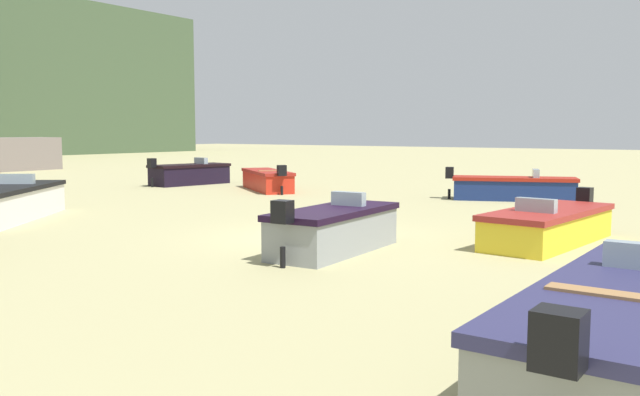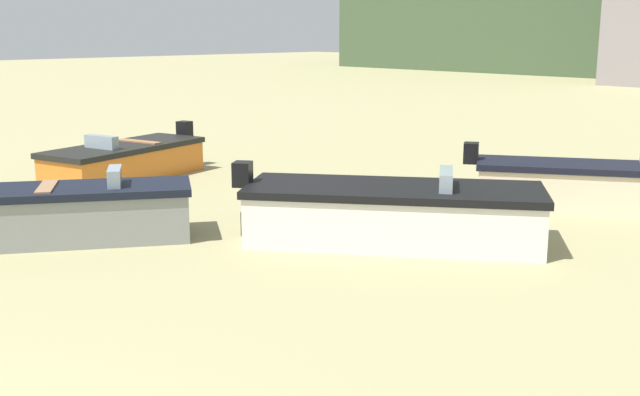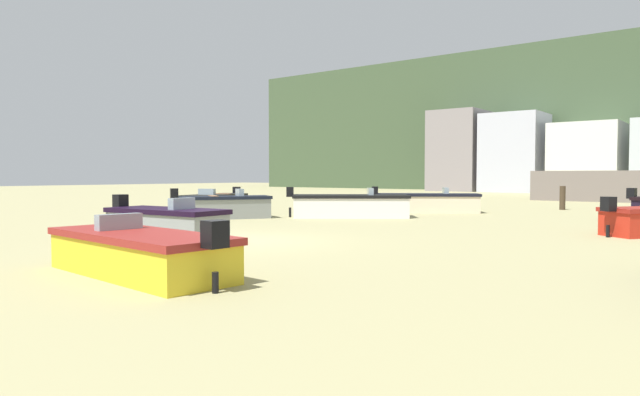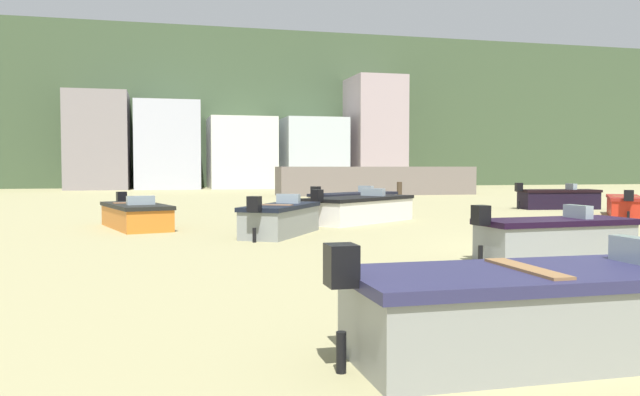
{
  "view_description": "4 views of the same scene",
  "coord_description": "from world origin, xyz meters",
  "px_view_note": "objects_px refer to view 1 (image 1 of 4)",
  "views": [
    {
      "loc": [
        -11.99,
        -8.52,
        2.39
      ],
      "look_at": [
        1.49,
        0.98,
        0.72
      ],
      "focal_mm": 37.38,
      "sensor_mm": 36.0,
      "label": 1
    },
    {
      "loc": [
        5.43,
        -0.32,
        3.33
      ],
      "look_at": [
        -3.62,
        8.28,
        0.57
      ],
      "focal_mm": 43.07,
      "sensor_mm": 36.0,
      "label": 2
    },
    {
      "loc": [
        10.53,
        -10.11,
        1.72
      ],
      "look_at": [
        -1.62,
        5.71,
        0.9
      ],
      "focal_mm": 31.52,
      "sensor_mm": 36.0,
      "label": 3
    },
    {
      "loc": [
        -9.34,
        -13.2,
        1.96
      ],
      "look_at": [
        -3.96,
        8.05,
        0.91
      ],
      "focal_mm": 36.25,
      "sensor_mm": 36.0,
      "label": 4
    }
  ],
  "objects_px": {
    "boat_grey_2": "(334,229)",
    "boat_navy_8": "(513,188)",
    "boat_white_4": "(5,203)",
    "boat_black_3": "(190,174)",
    "boat_red_5": "(267,180)",
    "boat_grey_6": "(632,330)",
    "boat_yellow_0": "(549,226)"
  },
  "relations": [
    {
      "from": "boat_grey_2",
      "to": "boat_red_5",
      "type": "bearing_deg",
      "value": 131.11
    },
    {
      "from": "boat_red_5",
      "to": "boat_grey_6",
      "type": "bearing_deg",
      "value": -94.8
    },
    {
      "from": "boat_black_3",
      "to": "boat_grey_6",
      "type": "relative_size",
      "value": 0.77
    },
    {
      "from": "boat_white_4",
      "to": "boat_navy_8",
      "type": "distance_m",
      "value": 16.01
    },
    {
      "from": "boat_yellow_0",
      "to": "boat_grey_6",
      "type": "bearing_deg",
      "value": 117.2
    },
    {
      "from": "boat_grey_6",
      "to": "boat_black_3",
      "type": "bearing_deg",
      "value": 146.14
    },
    {
      "from": "boat_white_4",
      "to": "boat_grey_6",
      "type": "xyz_separation_m",
      "value": [
        -2.78,
        -16.03,
        0.0
      ]
    },
    {
      "from": "boat_grey_2",
      "to": "boat_navy_8",
      "type": "distance_m",
      "value": 11.81
    },
    {
      "from": "boat_black_3",
      "to": "boat_navy_8",
      "type": "bearing_deg",
      "value": 15.37
    },
    {
      "from": "boat_grey_2",
      "to": "boat_grey_6",
      "type": "xyz_separation_m",
      "value": [
        -3.91,
        -6.12,
        0.02
      ]
    },
    {
      "from": "boat_black_3",
      "to": "boat_white_4",
      "type": "xyz_separation_m",
      "value": [
        -11.24,
        -4.7,
        -0.0
      ]
    },
    {
      "from": "boat_yellow_0",
      "to": "boat_black_3",
      "type": "distance_m",
      "value": 18.98
    },
    {
      "from": "boat_red_5",
      "to": "boat_navy_8",
      "type": "height_order",
      "value": "boat_navy_8"
    },
    {
      "from": "boat_yellow_0",
      "to": "boat_grey_2",
      "type": "distance_m",
      "value": 4.7
    },
    {
      "from": "boat_navy_8",
      "to": "boat_white_4",
      "type": "bearing_deg",
      "value": -57.67
    },
    {
      "from": "boat_red_5",
      "to": "boat_white_4",
      "type": "bearing_deg",
      "value": -143.83
    },
    {
      "from": "boat_black_3",
      "to": "boat_navy_8",
      "type": "distance_m",
      "value": 14.24
    },
    {
      "from": "boat_grey_2",
      "to": "boat_grey_6",
      "type": "distance_m",
      "value": 7.26
    },
    {
      "from": "boat_red_5",
      "to": "boat_grey_2",
      "type": "bearing_deg",
      "value": -99.0
    },
    {
      "from": "boat_navy_8",
      "to": "boat_red_5",
      "type": "bearing_deg",
      "value": -100.4
    },
    {
      "from": "boat_white_4",
      "to": "boat_red_5",
      "type": "height_order",
      "value": "boat_white_4"
    },
    {
      "from": "boat_yellow_0",
      "to": "boat_grey_6",
      "type": "xyz_separation_m",
      "value": [
        -7.38,
        -2.95,
        0.09
      ]
    },
    {
      "from": "boat_red_5",
      "to": "boat_grey_6",
      "type": "xyz_separation_m",
      "value": [
        -13.84,
        -16.08,
        0.06
      ]
    },
    {
      "from": "boat_white_4",
      "to": "boat_red_5",
      "type": "bearing_deg",
      "value": 53.07
    },
    {
      "from": "boat_yellow_0",
      "to": "boat_black_3",
      "type": "relative_size",
      "value": 1.11
    },
    {
      "from": "boat_red_5",
      "to": "boat_yellow_0",
      "type": "bearing_deg",
      "value": -80.3
    },
    {
      "from": "boat_yellow_0",
      "to": "boat_white_4",
      "type": "bearing_deg",
      "value": 24.75
    },
    {
      "from": "boat_black_3",
      "to": "boat_white_4",
      "type": "height_order",
      "value": "same"
    },
    {
      "from": "boat_black_3",
      "to": "boat_navy_8",
      "type": "relative_size",
      "value": 0.91
    },
    {
      "from": "boat_grey_2",
      "to": "boat_red_5",
      "type": "xyz_separation_m",
      "value": [
        9.93,
        9.96,
        -0.04
      ]
    },
    {
      "from": "boat_yellow_0",
      "to": "boat_grey_2",
      "type": "relative_size",
      "value": 1.19
    },
    {
      "from": "boat_grey_2",
      "to": "boat_red_5",
      "type": "relative_size",
      "value": 0.9
    }
  ]
}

